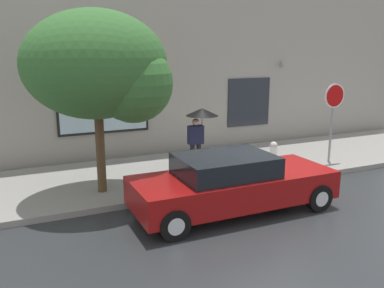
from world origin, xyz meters
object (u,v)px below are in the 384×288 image
Objects in this scene: pedestrian_with_umbrella at (200,121)px; street_tree at (104,69)px; parked_car at (232,183)px; stop_sign at (333,107)px; fire_hydrant at (273,154)px.

street_tree is at bearing -163.42° from pedestrian_with_umbrella.
parked_car is 1.89× the size of stop_sign.
stop_sign is (7.04, -0.13, -1.30)m from street_tree.
fire_hydrant is 5.72m from street_tree.
street_tree is 7.16m from stop_sign.
stop_sign is (1.99, -0.26, 1.37)m from fire_hydrant.
pedestrian_with_umbrella reaches higher than fire_hydrant.
pedestrian_with_umbrella is at bearing 166.30° from stop_sign.
parked_car is at bearing -101.26° from pedestrian_with_umbrella.
street_tree is (-2.35, 2.07, 2.53)m from parked_car.
fire_hydrant is at bearing 1.53° from street_tree.
pedestrian_with_umbrella is 0.73× the size of stop_sign.
stop_sign is (4.69, 1.94, 1.23)m from parked_car.
fire_hydrant is at bearing 39.20° from parked_car.
parked_car is 5.23m from stop_sign.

